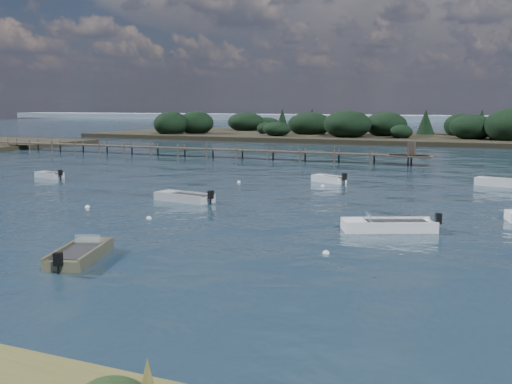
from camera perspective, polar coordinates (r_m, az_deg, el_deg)
The scene contains 14 objects.
ground at distance 86.29m, azimuth 12.62°, elevation 3.14°, with size 400.00×400.00×0.00m, color #172835.
dinghy_mid_grey at distance 45.27m, azimuth -6.41°, elevation -0.61°, with size 4.77×2.29×1.18m.
tender_far_white at distance 56.18m, azimuth 6.49°, elevation 1.03°, with size 3.49×2.34×1.19m.
dinghy_near_olive at distance 29.29m, azimuth -15.35°, elevation -5.51°, with size 3.06×4.81×1.16m.
dinghy_mid_white_a at distance 35.32m, azimuth 11.66°, elevation -3.12°, with size 5.24×3.84×1.24m.
tender_far_grey_b at distance 57.01m, azimuth 20.64°, elevation 0.69°, with size 3.91×2.03×1.31m.
tender_far_grey at distance 62.32m, azimuth -17.89°, elevation 1.35°, with size 3.33×1.72×1.05m.
buoy_b at distance 29.54m, azimuth 6.24°, elevation -5.47°, with size 0.32×0.32×0.32m, color white.
buoy_c at distance 43.73m, azimuth -14.75°, elevation -1.34°, with size 0.32×0.32×0.32m, color white.
buoy_e at distance 53.29m, azimuth 5.95°, elevation 0.49°, with size 0.32×0.32×0.32m, color white.
buoy_extra_a at distance 55.81m, azimuth -1.54°, elevation 0.86°, with size 0.32×0.32×0.32m, color white.
buoy_extra_b at distance 38.68m, azimuth -9.49°, elevation -2.36°, with size 0.32×0.32×0.32m, color white.
jetty at distance 82.77m, azimuth -4.14°, elevation 3.80°, with size 64.50×3.20×3.40m.
distant_haze at distance 276.35m, azimuth 2.06°, elevation 6.42°, with size 280.00×20.00×2.40m, color #8B9BAC.
Camera 1 is at (18.76, -23.96, 6.77)m, focal length 45.00 mm.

